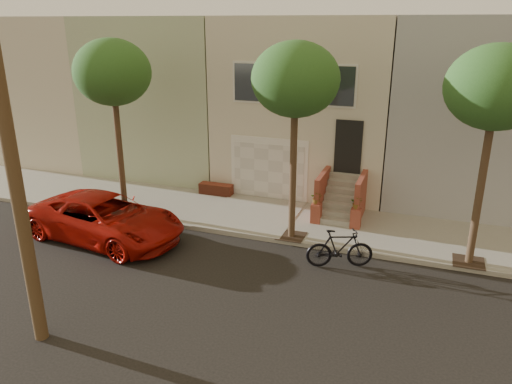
% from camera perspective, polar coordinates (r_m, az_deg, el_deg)
% --- Properties ---
extents(ground, '(90.00, 90.00, 0.00)m').
position_cam_1_polar(ground, '(13.54, -4.66, -11.59)').
color(ground, black).
rests_on(ground, ground).
extents(sidewalk, '(40.00, 3.70, 0.15)m').
position_cam_1_polar(sidewalk, '(17.99, 2.34, -3.14)').
color(sidewalk, gray).
rests_on(sidewalk, ground).
extents(house_row, '(33.10, 11.70, 7.00)m').
position_cam_1_polar(house_row, '(22.51, 7.05, 10.76)').
color(house_row, beige).
rests_on(house_row, sidewalk).
extents(tree_left, '(2.70, 2.57, 6.30)m').
position_cam_1_polar(tree_left, '(17.88, -16.46, 13.16)').
color(tree_left, '#2D2116').
rests_on(tree_left, sidewalk).
extents(tree_mid, '(2.70, 2.57, 6.30)m').
position_cam_1_polar(tree_mid, '(15.05, 4.63, 12.83)').
color(tree_mid, '#2D2116').
rests_on(tree_mid, sidewalk).
extents(tree_right, '(2.70, 2.57, 6.30)m').
position_cam_1_polar(tree_right, '(14.61, 26.30, 10.75)').
color(tree_right, '#2D2116').
rests_on(tree_right, sidewalk).
extents(pickup_truck, '(5.76, 3.23, 1.52)m').
position_cam_1_polar(pickup_truck, '(16.96, -17.20, -2.96)').
color(pickup_truck, '#980E07').
rests_on(pickup_truck, ground).
extents(motorcycle, '(2.06, 1.24, 1.19)m').
position_cam_1_polar(motorcycle, '(14.72, 9.77, -6.52)').
color(motorcycle, black).
rests_on(motorcycle, ground).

